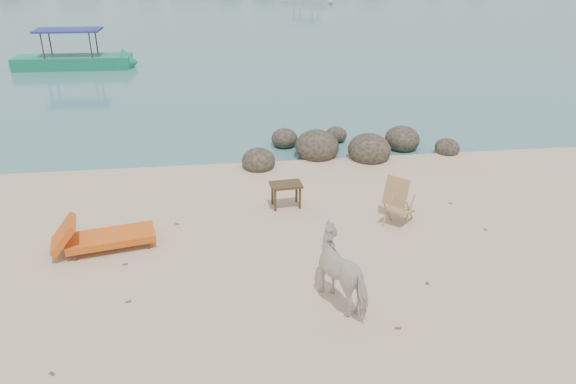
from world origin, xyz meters
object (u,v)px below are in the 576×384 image
object	(u,v)px
cow	(346,271)
side_table	(286,196)
boat_near	(69,36)
lounge_chair	(110,234)
boulders	(343,148)
deck_chair	(399,205)

from	to	relation	value
cow	side_table	xyz separation A→B (m)	(-0.56, 3.66, -0.33)
cow	side_table	bearing A→B (deg)	-107.70
cow	boat_near	size ratio (longest dim) A/B	0.25
cow	lounge_chair	xyz separation A→B (m)	(-4.25, 2.31, -0.30)
lounge_chair	boat_near	distance (m)	16.99
side_table	cow	bearing A→B (deg)	-86.59
side_table	boat_near	xyz separation A→B (m)	(-7.89, 15.09, 1.12)
side_table	lounge_chair	bearing A→B (deg)	-165.35
boat_near	boulders	bearing A→B (deg)	-47.92
side_table	boat_near	world-z (taller)	boat_near
cow	side_table	world-z (taller)	cow
boulders	lounge_chair	xyz separation A→B (m)	(-5.70, -4.46, 0.13)
side_table	boat_near	size ratio (longest dim) A/B	0.12
boulders	cow	size ratio (longest dim) A/B	4.23
boulders	side_table	world-z (taller)	boulders
side_table	boat_near	distance (m)	17.06
boulders	deck_chair	distance (m)	4.19
lounge_chair	deck_chair	world-z (taller)	deck_chair
side_table	boulders	bearing A→B (deg)	51.74
cow	lounge_chair	distance (m)	4.85
cow	side_table	size ratio (longest dim) A/B	2.07
side_table	deck_chair	bearing A→B (deg)	-29.84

